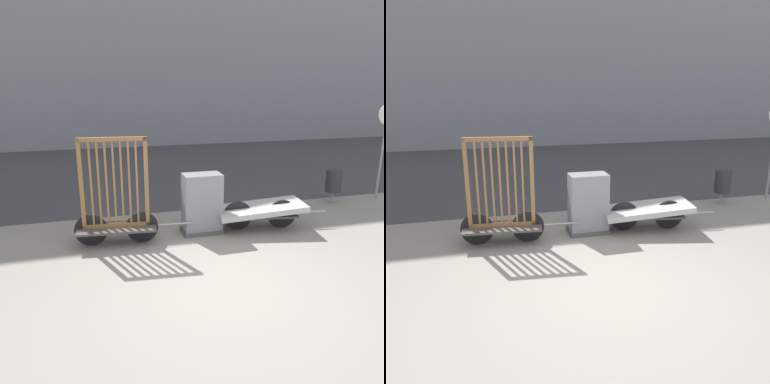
% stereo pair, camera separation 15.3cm
% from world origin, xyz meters
% --- Properties ---
extents(ground_plane, '(60.00, 60.00, 0.00)m').
position_xyz_m(ground_plane, '(0.00, 0.00, 0.00)').
color(ground_plane, gray).
extents(road_strip, '(56.00, 9.72, 0.01)m').
position_xyz_m(road_strip, '(0.00, 8.41, 0.00)').
color(road_strip, '#424244').
rests_on(road_strip, ground_plane).
extents(bike_cart_with_bedframe, '(2.16, 0.74, 1.98)m').
position_xyz_m(bike_cart_with_bedframe, '(-1.43, 2.02, 0.68)').
color(bike_cart_with_bedframe, '#4C4742').
rests_on(bike_cart_with_bedframe, ground_plane).
extents(bike_cart_with_mattress, '(2.32, 1.09, 0.60)m').
position_xyz_m(bike_cart_with_mattress, '(1.44, 2.02, 0.40)').
color(bike_cart_with_mattress, '#4C4742').
rests_on(bike_cart_with_mattress, ground_plane).
extents(utility_cabinet, '(0.80, 0.49, 1.20)m').
position_xyz_m(utility_cabinet, '(0.24, 2.15, 0.56)').
color(utility_cabinet, '#4C4C4C').
rests_on(utility_cabinet, ground_plane).
extents(trash_bin, '(0.38, 0.38, 0.83)m').
position_xyz_m(trash_bin, '(3.97, 3.20, 0.55)').
color(trash_bin, gray).
rests_on(trash_bin, ground_plane).
extents(sign_post, '(0.52, 0.06, 2.46)m').
position_xyz_m(sign_post, '(5.30, 3.19, 1.58)').
color(sign_post, gray).
rests_on(sign_post, ground_plane).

